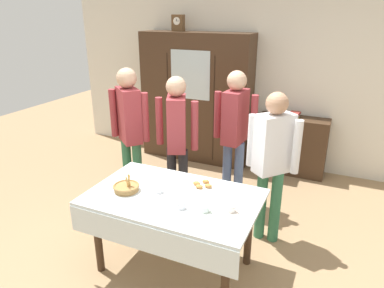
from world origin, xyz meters
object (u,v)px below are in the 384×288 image
at_px(dining_table, 172,209).
at_px(person_behind_table_left, 235,127).
at_px(spoon_far_right, 106,200).
at_px(wall_cabinet, 196,98).
at_px(tea_cup_near_left, 181,206).
at_px(person_behind_table_right, 130,125).
at_px(bread_basket, 126,187).
at_px(tea_cup_front_edge, 205,209).
at_px(pastry_plate, 203,186).
at_px(tea_cup_center, 159,190).
at_px(bookshelf_low, 291,145).
at_px(person_near_right_end, 177,134).
at_px(tea_cup_near_right, 231,209).
at_px(person_beside_shelf, 273,155).
at_px(book_stack, 295,115).
at_px(spoon_near_left, 149,207).
at_px(mantel_clock, 178,23).

bearing_deg(dining_table, person_behind_table_left, 84.96).
bearing_deg(spoon_far_right, wall_cabinet, 98.12).
relative_size(tea_cup_near_left, spoon_far_right, 1.09).
relative_size(person_behind_table_right, person_behind_table_left, 1.02).
height_order(dining_table, wall_cabinet, wall_cabinet).
height_order(bread_basket, spoon_far_right, bread_basket).
height_order(tea_cup_front_edge, pastry_plate, tea_cup_front_edge).
distance_m(dining_table, tea_cup_center, 0.20).
bearing_deg(pastry_plate, bookshelf_low, 79.20).
bearing_deg(person_behind_table_left, spoon_far_right, -110.20).
height_order(dining_table, pastry_plate, pastry_plate).
bearing_deg(spoon_far_right, person_near_right_end, 86.45).
relative_size(wall_cabinet, pastry_plate, 7.15).
bearing_deg(tea_cup_near_right, person_near_right_end, 135.39).
xyz_separation_m(bookshelf_low, tea_cup_center, (-0.76, -2.62, 0.37)).
distance_m(tea_cup_front_edge, pastry_plate, 0.43).
height_order(spoon_far_right, person_near_right_end, person_near_right_end).
bearing_deg(person_beside_shelf, tea_cup_center, -135.39).
bearing_deg(tea_cup_center, bread_basket, -163.92).
xyz_separation_m(person_behind_table_right, person_behind_table_left, (1.12, 0.51, -0.02)).
height_order(tea_cup_near_right, spoon_far_right, tea_cup_near_right).
bearing_deg(person_near_right_end, dining_table, -66.10).
bearing_deg(tea_cup_near_right, book_stack, 88.46).
relative_size(dining_table, tea_cup_center, 11.61).
relative_size(pastry_plate, spoon_near_left, 2.35).
relative_size(tea_cup_near_left, pastry_plate, 0.46).
bearing_deg(tea_cup_front_edge, bread_basket, 176.87).
bearing_deg(tea_cup_center, person_beside_shelf, 44.61).
xyz_separation_m(dining_table, tea_cup_near_right, (0.55, -0.02, 0.14)).
height_order(dining_table, person_behind_table_left, person_behind_table_left).
height_order(bookshelf_low, spoon_far_right, bookshelf_low).
xyz_separation_m(mantel_clock, spoon_near_left, (1.10, -2.81, -1.35)).
height_order(book_stack, person_near_right_end, person_near_right_end).
xyz_separation_m(book_stack, tea_cup_near_right, (-0.07, -2.65, -0.10)).
bearing_deg(wall_cabinet, tea_cup_near_left, -68.80).
height_order(bookshelf_low, pastry_plate, bookshelf_low).
bearing_deg(wall_cabinet, tea_cup_front_edge, -64.99).
bearing_deg(wall_cabinet, tea_cup_center, -73.53).
distance_m(dining_table, person_beside_shelf, 1.13).
relative_size(tea_cup_near_left, person_behind_table_left, 0.08).
distance_m(wall_cabinet, bookshelf_low, 1.63).
bearing_deg(person_behind_table_left, wall_cabinet, 130.32).
relative_size(tea_cup_center, tea_cup_near_left, 1.00).
distance_m(wall_cabinet, spoon_near_left, 2.93).
distance_m(dining_table, person_behind_table_left, 1.44).
xyz_separation_m(spoon_far_right, person_beside_shelf, (1.18, 1.12, 0.20)).
xyz_separation_m(dining_table, person_behind_table_left, (0.12, 1.38, 0.37)).
bearing_deg(person_behind_table_right, book_stack, 47.30).
height_order(dining_table, book_stack, book_stack).
bearing_deg(person_beside_shelf, book_stack, 92.10).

